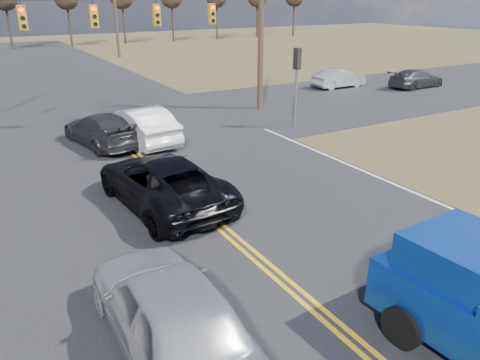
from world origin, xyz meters
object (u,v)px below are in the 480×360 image
white_car_queue (140,125)px  dgrey_car_queue (102,129)px  cross_car_east_far (416,79)px  silver_suv (170,310)px  black_suv (163,182)px  cross_car_east_near (339,78)px

white_car_queue → dgrey_car_queue: white_car_queue is taller
white_car_queue → cross_car_east_far: 21.65m
white_car_queue → cross_car_east_far: white_car_queue is taller
silver_suv → cross_car_east_far: silver_suv is taller
black_suv → dgrey_car_queue: 7.35m
cross_car_east_near → black_suv: bearing=123.7°
silver_suv → black_suv: size_ratio=0.88×
silver_suv → dgrey_car_queue: size_ratio=1.03×
white_car_queue → dgrey_car_queue: size_ratio=1.02×
black_suv → dgrey_car_queue: (-0.00, 7.35, -0.08)m
silver_suv → white_car_queue: size_ratio=1.02×
silver_suv → dgrey_car_queue: 13.70m
dgrey_car_queue → silver_suv: bearing=70.8°
black_suv → cross_car_east_near: 22.24m
cross_car_east_near → cross_car_east_far: bearing=-121.4°
dgrey_car_queue → white_car_queue: bearing=153.0°
dgrey_car_queue → cross_car_east_near: (18.27, 5.34, -0.04)m
dgrey_car_queue → black_suv: bearing=80.3°
dgrey_car_queue → cross_car_east_far: 23.17m
dgrey_car_queue → cross_car_east_far: bearing=176.6°
white_car_queue → dgrey_car_queue: (-1.60, 0.50, -0.11)m
white_car_queue → cross_car_east_far: size_ratio=1.11×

